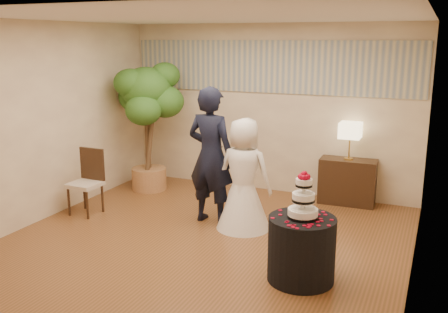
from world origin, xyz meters
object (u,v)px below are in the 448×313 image
at_px(wedding_cake, 303,195).
at_px(console, 347,182).
at_px(bride, 244,174).
at_px(cake_table, 301,249).
at_px(groom, 211,156).
at_px(ficus_tree, 147,126).
at_px(table_lamp, 350,141).
at_px(side_chair, 85,183).

bearing_deg(wedding_cake, console, 90.33).
distance_m(bride, cake_table, 1.68).
bearing_deg(cake_table, bride, 134.00).
distance_m(cake_table, wedding_cake, 0.61).
height_order(groom, bride, groom).
relative_size(bride, console, 1.78).
xyz_separation_m(wedding_cake, console, (-0.02, 2.80, -0.61)).
xyz_separation_m(wedding_cake, ficus_tree, (-3.29, 2.20, 0.14)).
bearing_deg(table_lamp, cake_table, -89.67).
distance_m(groom, table_lamp, 2.27).
relative_size(groom, bride, 1.26).
bearing_deg(table_lamp, bride, -124.30).
bearing_deg(console, groom, -137.47).
bearing_deg(wedding_cake, table_lamp, 90.33).
bearing_deg(ficus_tree, wedding_cake, -33.75).
distance_m(groom, ficus_tree, 1.93).
distance_m(bride, table_lamp, 1.99).
distance_m(wedding_cake, side_chair, 3.60).
bearing_deg(cake_table, wedding_cake, 0.00).
bearing_deg(console, side_chair, -151.44).
bearing_deg(side_chair, ficus_tree, 83.68).
distance_m(wedding_cake, ficus_tree, 3.95).
bearing_deg(wedding_cake, cake_table, 0.00).
height_order(bride, console, bride).
distance_m(cake_table, table_lamp, 2.87).
height_order(console, ficus_tree, ficus_tree).
bearing_deg(cake_table, groom, 143.57).
xyz_separation_m(wedding_cake, side_chair, (-3.48, 0.76, -0.48)).
distance_m(wedding_cake, console, 2.86).
distance_m(bride, side_chair, 2.41).
bearing_deg(console, cake_table, -91.62).
bearing_deg(groom, side_chair, 20.22).
distance_m(cake_table, side_chair, 3.57).
bearing_deg(bride, console, -123.84).
bearing_deg(cake_table, side_chair, 167.77).
relative_size(bride, ficus_tree, 0.69).
height_order(console, table_lamp, table_lamp).
xyz_separation_m(console, table_lamp, (0.00, 0.00, 0.65)).
xyz_separation_m(groom, wedding_cake, (1.64, -1.21, 0.00)).
xyz_separation_m(wedding_cake, table_lamp, (-0.02, 2.80, 0.04)).
height_order(groom, side_chair, groom).
relative_size(cake_table, wedding_cake, 1.41).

